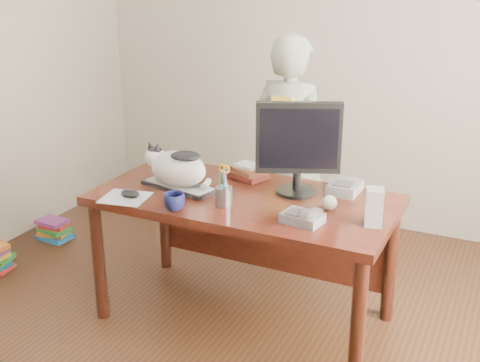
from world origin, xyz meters
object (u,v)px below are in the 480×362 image
object	(u,v)px
coffee_mug	(174,202)
speaker	(374,207)
pen_cup	(224,194)
calculator	(345,187)
monitor	(298,143)
baseball	(329,203)
mouse	(130,193)
keyboard	(179,186)
book_pile_b	(54,230)
phone	(303,217)
cat	(176,167)
book_stack	(249,172)
person	(290,150)
desk	(250,216)

from	to	relation	value
coffee_mug	speaker	size ratio (longest dim) A/B	0.61
pen_cup	calculator	bearing A→B (deg)	41.78
monitor	baseball	world-z (taller)	monitor
mouse	monitor	bearing A→B (deg)	17.88
keyboard	speaker	size ratio (longest dim) A/B	2.50
book_pile_b	phone	bearing A→B (deg)	-14.50
keyboard	phone	bearing A→B (deg)	0.92
keyboard	speaker	world-z (taller)	speaker
speaker	baseball	size ratio (longest dim) A/B	2.35
cat	speaker	distance (m)	1.10
phone	baseball	xyz separation A→B (m)	(0.06, 0.21, 0.01)
pen_cup	book_pile_b	size ratio (longest dim) A/B	0.87
speaker	book_stack	world-z (taller)	speaker
book_pile_b	book_stack	bearing A→B (deg)	-2.59
speaker	pen_cup	bearing A→B (deg)	171.36
coffee_mug	book_stack	world-z (taller)	coffee_mug
cat	person	size ratio (longest dim) A/B	0.28
monitor	calculator	xyz separation A→B (m)	(0.22, 0.14, -0.26)
speaker	baseball	distance (m)	0.26
keyboard	coffee_mug	distance (m)	0.31
desk	mouse	xyz separation A→B (m)	(-0.53, -0.36, 0.17)
pen_cup	mouse	world-z (taller)	pen_cup
phone	monitor	bearing A→B (deg)	124.31
calculator	desk	bearing A→B (deg)	-154.85
book_pile_b	coffee_mug	bearing A→B (deg)	-24.59
desk	baseball	world-z (taller)	baseball
baseball	person	size ratio (longest dim) A/B	0.05
monitor	mouse	bearing A→B (deg)	-175.15
cat	pen_cup	world-z (taller)	cat
calculator	baseball	bearing A→B (deg)	-88.42
keyboard	coffee_mug	size ratio (longest dim) A/B	4.13
monitor	coffee_mug	world-z (taller)	monitor
person	speaker	bearing A→B (deg)	139.06
keyboard	mouse	xyz separation A→B (m)	(-0.16, -0.23, 0.01)
desk	keyboard	size ratio (longest dim) A/B	3.52
baseball	book_stack	distance (m)	0.63
baseball	book_stack	xyz separation A→B (m)	(-0.57, 0.27, -0.00)
desk	monitor	size ratio (longest dim) A/B	3.17
keyboard	monitor	distance (m)	0.70
baseball	book_pile_b	bearing A→B (deg)	171.08
book_pile_b	desk	bearing A→B (deg)	-8.97
mouse	speaker	xyz separation A→B (m)	(1.25, 0.20, 0.07)
keyboard	book_pile_b	size ratio (longest dim) A/B	1.76
person	monitor	bearing A→B (deg)	123.13
mouse	person	distance (m)	1.24
book_pile_b	person	bearing A→B (deg)	17.33
pen_cup	mouse	size ratio (longest dim) A/B	1.92
coffee_mug	calculator	xyz separation A→B (m)	(0.70, 0.61, -0.01)
monitor	book_stack	bearing A→B (deg)	134.89
mouse	speaker	size ratio (longest dim) A/B	0.64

